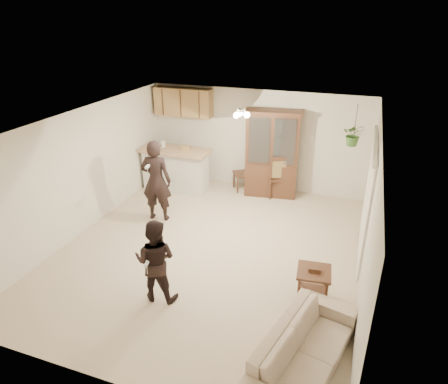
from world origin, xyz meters
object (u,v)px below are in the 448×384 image
(chair_hutch_right, at_px, (277,184))
(chair_bar, at_px, (163,171))
(adult, at_px, (156,181))
(china_hutch, at_px, (272,155))
(sofa, at_px, (304,346))
(side_table, at_px, (313,285))
(chair_hutch_left, at_px, (243,179))
(child, at_px, (155,262))

(chair_hutch_right, bearing_deg, chair_bar, -23.34)
(adult, distance_m, china_hutch, 2.90)
(adult, relative_size, china_hutch, 0.85)
(china_hutch, xyz_separation_m, chair_hutch_right, (0.16, -0.03, -0.74))
(chair_bar, bearing_deg, adult, -45.38)
(chair_bar, distance_m, chair_hutch_right, 3.09)
(adult, height_order, chair_bar, adult)
(sofa, xyz_separation_m, side_table, (-0.09, 1.37, -0.07))
(china_hutch, bearing_deg, chair_bar, 174.30)
(sofa, relative_size, chair_hutch_left, 1.87)
(sofa, bearing_deg, side_table, 17.12)
(adult, height_order, chair_hutch_left, adult)
(chair_hutch_left, bearing_deg, side_table, -1.56)
(adult, bearing_deg, china_hutch, -142.99)
(adult, xyz_separation_m, chair_hutch_left, (1.29, 2.11, -0.62))
(china_hutch, bearing_deg, chair_hutch_right, -19.32)
(side_table, bearing_deg, chair_bar, 141.37)
(child, xyz_separation_m, chair_hutch_right, (0.93, 4.43, -0.37))
(adult, distance_m, chair_hutch_left, 2.55)
(child, relative_size, side_table, 2.15)
(chair_hutch_left, height_order, chair_hutch_right, chair_hutch_right)
(sofa, distance_m, chair_bar, 6.76)
(adult, bearing_deg, chair_bar, -73.89)
(chair_bar, bearing_deg, sofa, -27.48)
(adult, xyz_separation_m, side_table, (3.60, -1.65, -0.61))
(sofa, xyz_separation_m, china_hutch, (-1.66, 5.09, 0.68))
(sofa, height_order, chair_hutch_left, chair_hutch_left)
(side_table, xyz_separation_m, chair_hutch_right, (-1.41, 3.69, 0.01))
(chair_hutch_right, bearing_deg, sofa, 81.41)
(china_hutch, height_order, chair_bar, china_hutch)
(china_hutch, distance_m, chair_hutch_left, 1.06)
(side_table, xyz_separation_m, chair_bar, (-4.50, 3.60, -0.03))
(china_hutch, distance_m, side_table, 4.11)
(child, bearing_deg, chair_bar, -70.96)
(sofa, xyz_separation_m, child, (-2.43, 0.63, 0.31))
(side_table, xyz_separation_m, chair_hutch_left, (-2.30, 3.75, -0.01))
(child, relative_size, china_hutch, 0.64)
(adult, relative_size, side_table, 2.87)
(sofa, xyz_separation_m, chair_bar, (-4.59, 4.97, -0.10))
(adult, relative_size, child, 1.33)
(sofa, bearing_deg, china_hutch, 31.60)
(sofa, xyz_separation_m, chair_hutch_left, (-2.39, 5.12, -0.08))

